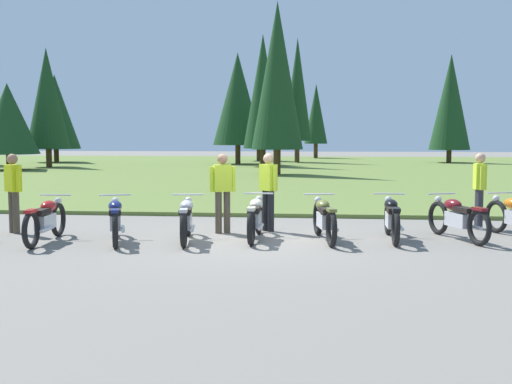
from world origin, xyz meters
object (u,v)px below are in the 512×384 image
object	(u,v)px
motorcycle_maroon	(457,218)
rider_near_row_end	(480,186)
motorcycle_navy	(115,220)
motorcycle_cream	(255,217)
motorcycle_red	(46,220)
motorcycle_olive	(324,219)
motorcycle_black	(392,218)
motorcycle_silver	(186,219)
rider_in_hivis_vest	(223,188)
rider_checking_bike	(268,187)
rider_with_back_turned	(13,188)

from	to	relation	value
motorcycle_maroon	rider_near_row_end	size ratio (longest dim) A/B	1.20
motorcycle_navy	motorcycle_maroon	distance (m)	6.67
motorcycle_navy	motorcycle_cream	size ratio (longest dim) A/B	0.96
motorcycle_red	rider_near_row_end	distance (m)	9.11
motorcycle_olive	motorcycle_black	world-z (taller)	same
motorcycle_navy	motorcycle_black	world-z (taller)	same
motorcycle_navy	motorcycle_silver	size ratio (longest dim) A/B	0.97
motorcycle_navy	rider_in_hivis_vest	distance (m)	2.35
motorcycle_olive	rider_near_row_end	world-z (taller)	rider_near_row_end
motorcycle_black	rider_in_hivis_vest	distance (m)	3.51
rider_checking_bike	motorcycle_black	bearing A→B (deg)	-19.54
rider_checking_bike	motorcycle_olive	bearing A→B (deg)	-43.08
motorcycle_cream	motorcycle_olive	world-z (taller)	same
motorcycle_cream	motorcycle_olive	distance (m)	1.35
motorcycle_black	rider_near_row_end	size ratio (longest dim) A/B	1.26
motorcycle_cream	rider_in_hivis_vest	xyz separation A→B (m)	(-0.77, 0.71, 0.51)
motorcycle_maroon	rider_checking_bike	world-z (taller)	rider_checking_bike
motorcycle_maroon	rider_in_hivis_vest	xyz separation A→B (m)	(-4.72, 0.35, 0.51)
motorcycle_maroon	rider_checking_bike	bearing A→B (deg)	169.25
motorcycle_red	motorcycle_cream	xyz separation A→B (m)	(3.97, 0.76, 0.00)
motorcycle_navy	motorcycle_silver	bearing A→B (deg)	9.33
motorcycle_red	rider_near_row_end	xyz separation A→B (m)	(8.71, 2.63, 0.51)
motorcycle_maroon	rider_near_row_end	distance (m)	1.78
motorcycle_red	motorcycle_black	world-z (taller)	same
motorcycle_silver	rider_checking_bike	world-z (taller)	rider_checking_bike
motorcycle_red	rider_near_row_end	bearing A→B (deg)	16.80
motorcycle_silver	motorcycle_olive	size ratio (longest dim) A/B	1.00
motorcycle_black	rider_checking_bike	size ratio (longest dim) A/B	1.26
motorcycle_red	motorcycle_navy	xyz separation A→B (m)	(1.33, 0.15, 0.00)
motorcycle_black	rider_checking_bike	bearing A→B (deg)	160.46
motorcycle_navy	motorcycle_silver	distance (m)	1.35
rider_in_hivis_vest	motorcycle_navy	bearing A→B (deg)	-144.93
motorcycle_black	rider_in_hivis_vest	size ratio (longest dim) A/B	1.26
motorcycle_black	rider_with_back_turned	world-z (taller)	rider_with_back_turned
motorcycle_maroon	motorcycle_silver	bearing A→B (deg)	-171.96
rider_in_hivis_vest	rider_with_back_turned	bearing A→B (deg)	-174.39
motorcycle_navy	rider_with_back_turned	world-z (taller)	rider_with_back_turned
rider_near_row_end	rider_with_back_turned	size ratio (longest dim) A/B	1.00
motorcycle_silver	rider_with_back_turned	world-z (taller)	rider_with_back_turned
motorcycle_navy	rider_near_row_end	distance (m)	7.80
rider_in_hivis_vest	motorcycle_cream	bearing A→B (deg)	-42.96
motorcycle_black	rider_near_row_end	distance (m)	2.71
motorcycle_navy	rider_in_hivis_vest	xyz separation A→B (m)	(1.88, 1.32, 0.51)
motorcycle_maroon	rider_checking_bike	xyz separation A→B (m)	(-3.80, 0.72, 0.51)
motorcycle_black	motorcycle_maroon	bearing A→B (deg)	7.49
motorcycle_olive	rider_checking_bike	size ratio (longest dim) A/B	1.25
motorcycle_silver	rider_with_back_turned	size ratio (longest dim) A/B	1.25
motorcycle_silver	rider_near_row_end	xyz separation A→B (m)	(6.04, 2.25, 0.51)
motorcycle_silver	motorcycle_maroon	world-z (taller)	same
motorcycle_silver	motorcycle_cream	bearing A→B (deg)	16.44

